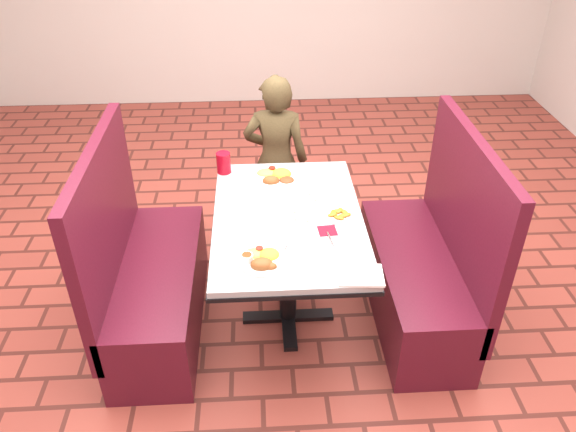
# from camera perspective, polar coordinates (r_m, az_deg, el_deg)

# --- Properties ---
(dining_table) EXTENTS (0.81, 1.21, 0.75)m
(dining_table) POSITION_cam_1_polar(r_m,az_deg,el_deg) (3.07, 0.00, -1.49)
(dining_table) COLOR #AAACAE
(dining_table) RESTS_ON ground
(booth_bench_left) EXTENTS (0.47, 1.20, 1.17)m
(booth_bench_left) POSITION_cam_1_polar(r_m,az_deg,el_deg) (3.33, -13.94, -6.49)
(booth_bench_left) COLOR #551323
(booth_bench_left) RESTS_ON ground
(booth_bench_right) EXTENTS (0.47, 1.20, 1.17)m
(booth_bench_right) POSITION_cam_1_polar(r_m,az_deg,el_deg) (3.40, 13.62, -5.46)
(booth_bench_right) COLOR #551323
(booth_bench_right) RESTS_ON ground
(diner_person) EXTENTS (0.47, 0.34, 1.21)m
(diner_person) POSITION_cam_1_polar(r_m,az_deg,el_deg) (3.87, -1.22, 5.67)
(diner_person) COLOR brown
(diner_person) RESTS_ON ground
(near_dinner_plate) EXTENTS (0.25, 0.25, 0.08)m
(near_dinner_plate) POSITION_cam_1_polar(r_m,az_deg,el_deg) (2.68, -2.61, -4.23)
(near_dinner_plate) COLOR white
(near_dinner_plate) RESTS_ON dining_table
(far_dinner_plate) EXTENTS (0.30, 0.30, 0.08)m
(far_dinner_plate) POSITION_cam_1_polar(r_m,az_deg,el_deg) (3.34, -1.21, 4.17)
(far_dinner_plate) COLOR white
(far_dinner_plate) RESTS_ON dining_table
(plantain_plate) EXTENTS (0.18, 0.18, 0.03)m
(plantain_plate) POSITION_cam_1_polar(r_m,az_deg,el_deg) (3.02, 5.24, 0.13)
(plantain_plate) COLOR white
(plantain_plate) RESTS_ON dining_table
(maroon_napkin) EXTENTS (0.10, 0.10, 0.00)m
(maroon_napkin) POSITION_cam_1_polar(r_m,az_deg,el_deg) (2.91, 4.02, -1.50)
(maroon_napkin) COLOR maroon
(maroon_napkin) RESTS_ON dining_table
(spoon_utensil) EXTENTS (0.03, 0.12, 0.00)m
(spoon_utensil) POSITION_cam_1_polar(r_m,az_deg,el_deg) (2.85, 4.32, -2.34)
(spoon_utensil) COLOR silver
(spoon_utensil) RESTS_ON dining_table
(red_tumbler) EXTENTS (0.09, 0.09, 0.13)m
(red_tumbler) POSITION_cam_1_polar(r_m,az_deg,el_deg) (3.42, -6.56, 5.40)
(red_tumbler) COLOR #AE0B1B
(red_tumbler) RESTS_ON dining_table
(paper_napkin) EXTENTS (0.22, 0.17, 0.01)m
(paper_napkin) POSITION_cam_1_polar(r_m,az_deg,el_deg) (2.63, 7.36, -6.00)
(paper_napkin) COLOR white
(paper_napkin) RESTS_ON dining_table
(knife_utensil) EXTENTS (0.04, 0.18, 0.00)m
(knife_utensil) POSITION_cam_1_polar(r_m,az_deg,el_deg) (2.73, -1.94, -3.91)
(knife_utensil) COLOR silver
(knife_utensil) RESTS_ON dining_table
(fork_utensil) EXTENTS (0.06, 0.16, 0.00)m
(fork_utensil) POSITION_cam_1_polar(r_m,az_deg,el_deg) (2.71, -0.57, -4.14)
(fork_utensil) COLOR silver
(fork_utensil) RESTS_ON dining_table
(lettuce_shreds) EXTENTS (0.28, 0.32, 0.00)m
(lettuce_shreds) POSITION_cam_1_polar(r_m,az_deg,el_deg) (3.07, 0.68, 0.66)
(lettuce_shreds) COLOR #8AB046
(lettuce_shreds) RESTS_ON dining_table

